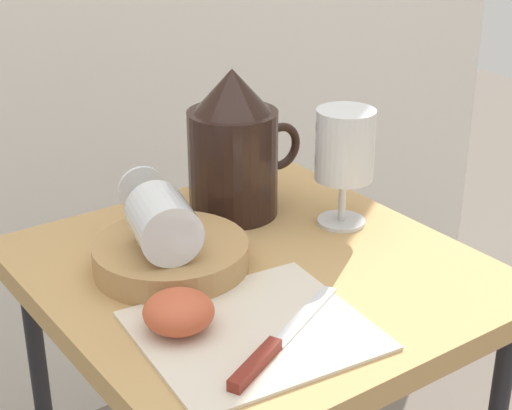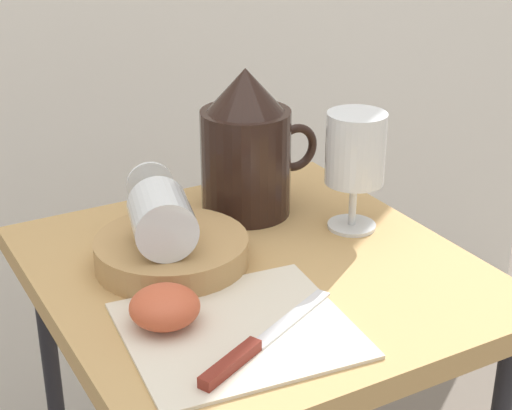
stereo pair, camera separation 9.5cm
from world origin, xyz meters
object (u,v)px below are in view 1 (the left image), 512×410
Objects in this scene: table at (256,315)px; wine_glass_tipped_near at (162,221)px; wine_glass_upright at (345,151)px; apple_half_left at (179,312)px; knife at (272,348)px; pitcher at (234,157)px; basket_tray at (171,256)px.

wine_glass_tipped_near is at bearing 157.94° from table.
table is 4.14× the size of wine_glass_tipped_near.
wine_glass_upright is 0.97× the size of wine_glass_tipped_near.
apple_half_left is at bearing -161.65° from wine_glass_upright.
table is 0.20m from knife.
pitcher is 0.15m from wine_glass_upright.
table is at bearing -22.06° from wine_glass_tipped_near.
apple_half_left is (-0.31, -0.10, -0.08)m from wine_glass_upright.
table is at bearing 59.22° from knife.
apple_half_left is (-0.06, -0.12, 0.01)m from basket_tray.
wine_glass_upright is at bearing 10.98° from table.
basket_tray is at bearing 63.28° from apple_half_left.
wine_glass_upright reaches higher than table.
wine_glass_tipped_near is (-0.10, 0.04, 0.14)m from table.
pitcher reaches higher than wine_glass_tipped_near.
table is at bearing 25.73° from apple_half_left.
wine_glass_upright reaches higher than basket_tray.
table is 9.00× the size of apple_half_left.
wine_glass_tipped_near is (-0.26, 0.01, -0.03)m from wine_glass_upright.
apple_half_left is at bearing -154.27° from table.
knife is (0.01, -0.20, -0.06)m from wine_glass_tipped_near.
wine_glass_tipped_near is 0.21m from knife.
wine_glass_upright reaches higher than apple_half_left.
knife is at bearing -92.55° from basket_tray.
apple_half_left is (-0.21, -0.22, -0.06)m from pitcher.
basket_tray is 0.92× the size of pitcher.
knife is (-0.16, -0.31, -0.07)m from pitcher.
knife is (-0.10, -0.16, 0.08)m from table.
table is at bearing -169.02° from wine_glass_upright.
wine_glass_tipped_near reaches higher than knife.
apple_half_left is at bearing -112.66° from wine_glass_tipped_near.
apple_half_left is at bearing 120.39° from knife.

